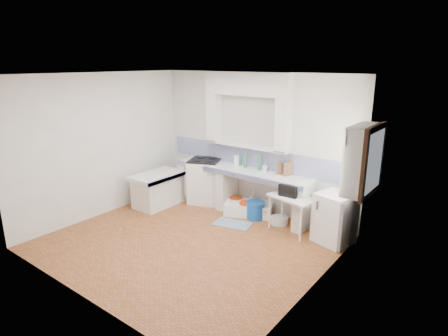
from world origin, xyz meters
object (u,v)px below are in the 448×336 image
Objects in this scene: side_table at (291,214)px; stove at (205,181)px; sink at (249,209)px; fridge at (335,218)px.

stove is at bearing -174.10° from side_table.
sink is (1.17, -0.02, -0.35)m from stove.
side_table is at bearing -29.52° from stove.
stove is at bearing 155.62° from sink.
side_table is 0.94× the size of fridge.
side_table is at bearing -157.19° from fridge.
side_table is at bearing -35.42° from sink.
sink is at bearing -24.23° from stove.
stove is 1.07× the size of fridge.
fridge is (1.82, -0.13, 0.32)m from sink.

